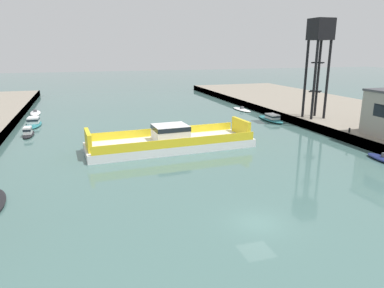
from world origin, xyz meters
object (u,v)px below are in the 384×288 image
moored_boat_near_right (384,159)px  crane_tower (320,40)px  moored_boat_mid_left (33,122)px  moored_boat_upstream_a (242,109)px  moored_boat_near_left (28,132)px  moored_boat_far_left (271,118)px  moored_boat_far_right (35,113)px  chain_ferry (171,141)px

moored_boat_near_right → crane_tower: 25.35m
moored_boat_mid_left → moored_boat_upstream_a: bearing=4.1°
moored_boat_near_left → moored_boat_far_left: bearing=-1.2°
moored_boat_near_left → moored_boat_upstream_a: moored_boat_near_left is taller
moored_boat_far_left → crane_tower: (5.01, -5.67, 14.07)m
moored_boat_upstream_a → crane_tower: crane_tower is taller
moored_boat_mid_left → moored_boat_far_left: 43.49m
moored_boat_far_right → crane_tower: 57.27m
moored_boat_mid_left → moored_boat_far_left: size_ratio=0.93×
chain_ferry → moored_boat_near_right: chain_ferry is taller
chain_ferry → moored_boat_near_right: 26.81m
moored_boat_far_right → moored_boat_upstream_a: size_ratio=0.99×
moored_boat_near_left → moored_boat_mid_left: 8.36m
moored_boat_far_right → moored_boat_far_left: bearing=-26.1°
moored_boat_far_left → crane_tower: crane_tower is taller
moored_boat_far_left → moored_boat_upstream_a: bearing=91.1°
moored_boat_far_right → crane_tower: (48.44, -26.97, 14.34)m
moored_boat_upstream_a → moored_boat_near_left: bearing=-164.8°
moored_boat_near_right → crane_tower: bearing=77.2°
moored_boat_mid_left → moored_boat_far_right: 12.07m
moored_boat_near_left → crane_tower: bearing=-7.9°
moored_boat_mid_left → moored_boat_far_right: bearing=94.5°
chain_ferry → moored_boat_far_left: size_ratio=2.85×
moored_boat_far_left → moored_boat_far_right: 48.37m
chain_ferry → moored_boat_near_left: size_ratio=4.18×
moored_boat_near_right → moored_boat_far_right: (-43.79, 47.40, -0.07)m
moored_boat_mid_left → moored_boat_far_right: size_ratio=1.07×
moored_boat_far_right → moored_boat_upstream_a: moored_boat_far_right is taller
moored_boat_near_right → moored_boat_far_left: (-0.36, 26.11, 0.20)m
moored_boat_near_right → moored_boat_far_right: size_ratio=0.74×
crane_tower → moored_boat_mid_left: bearing=162.5°
chain_ferry → moored_boat_mid_left: bearing=131.7°
moored_boat_upstream_a → moored_boat_far_right: bearing=168.3°
moored_boat_far_right → crane_tower: crane_tower is taller
moored_boat_far_left → chain_ferry: bearing=-150.8°
moored_boat_upstream_a → crane_tower: bearing=-73.8°
chain_ferry → moored_boat_near_right: size_ratio=4.39×
moored_boat_far_right → moored_boat_mid_left: bearing=-85.5°
chain_ferry → moored_boat_near_left: (-19.50, 13.67, -0.45)m
moored_boat_mid_left → chain_ferry: bearing=-48.3°
moored_boat_mid_left → crane_tower: (47.51, -14.94, 14.01)m
chain_ferry → moored_boat_near_left: 23.82m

